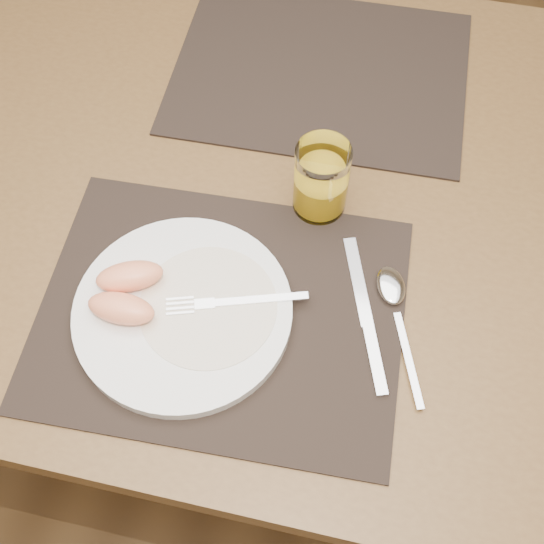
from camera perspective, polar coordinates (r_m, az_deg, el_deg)
The scene contains 11 objects.
ground at distance 1.62m, azimuth 0.44°, elevation -8.85°, with size 5.00×5.00×0.00m, color #54391C.
table at distance 1.03m, azimuth 0.68°, elevation 4.82°, with size 1.40×0.90×0.75m.
placemat_near at distance 0.85m, azimuth -4.26°, elevation -3.39°, with size 0.45×0.35×0.00m, color black.
placemat_far at distance 1.11m, azimuth 4.06°, elevation 16.37°, with size 0.45×0.35×0.00m, color black.
plate at distance 0.85m, azimuth -7.46°, elevation -3.29°, with size 0.27×0.27×0.02m, color white.
plate_dressing at distance 0.84m, azimuth -5.37°, elevation -2.84°, with size 0.17×0.17×0.00m.
fork at distance 0.84m, azimuth -4.00°, elevation -2.56°, with size 0.17×0.07×0.00m.
knife at distance 0.84m, azimuth 8.01°, elevation -4.50°, with size 0.09×0.21×0.01m.
spoon at distance 0.87m, azimuth 10.11°, elevation -1.99°, with size 0.09×0.19×0.01m.
juice_glass at distance 0.90m, azimuth 4.11°, elevation 7.51°, with size 0.07×0.07×0.11m.
grapefruit_wedges at distance 0.84m, azimuth -12.17°, elevation -1.66°, with size 0.09×0.10×0.03m.
Camera 1 is at (0.12, -0.58, 1.51)m, focal length 45.00 mm.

